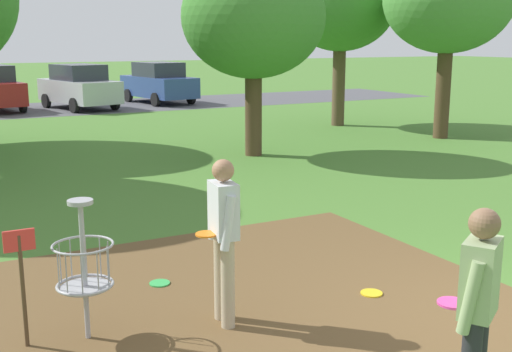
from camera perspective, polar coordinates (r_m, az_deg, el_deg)
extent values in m
cube|color=brown|center=(7.32, -2.28, -10.73)|extent=(6.08, 4.87, 0.01)
cylinder|color=#9E9EA3|center=(6.34, -15.15, -8.35)|extent=(0.05, 0.05, 1.35)
cylinder|color=#9E9EA3|center=(6.14, -15.50, -2.26)|extent=(0.24, 0.24, 0.04)
torus|color=#9E9EA3|center=(6.25, -15.28, -5.99)|extent=(0.58, 0.58, 0.02)
torus|color=#9E9EA3|center=(6.38, -15.08, -9.41)|extent=(0.55, 0.55, 0.03)
cylinder|color=#9E9EA3|center=(6.39, -15.07, -9.57)|extent=(0.48, 0.48, 0.02)
cylinder|color=gray|center=(6.37, -13.08, -7.44)|extent=(0.01, 0.01, 0.40)
cylinder|color=gray|center=(6.48, -13.80, -7.11)|extent=(0.01, 0.01, 0.40)
cylinder|color=gray|center=(6.54, -15.01, -7.01)|extent=(0.01, 0.01, 0.40)
cylinder|color=gray|center=(6.51, -16.27, -7.17)|extent=(0.01, 0.01, 0.40)
cylinder|color=gray|center=(6.41, -17.16, -7.54)|extent=(0.01, 0.01, 0.40)
cylinder|color=gray|center=(6.27, -17.32, -7.99)|extent=(0.01, 0.01, 0.40)
cylinder|color=gray|center=(6.15, -16.65, -8.35)|extent=(0.01, 0.01, 0.40)
cylinder|color=gray|center=(6.09, -15.37, -8.47)|extent=(0.01, 0.01, 0.40)
cylinder|color=gray|center=(6.12, -14.02, -8.29)|extent=(0.01, 0.01, 0.40)
cylinder|color=gray|center=(6.23, -13.15, -7.89)|extent=(0.01, 0.01, 0.40)
cylinder|color=#4C3823|center=(6.39, -20.16, -9.72)|extent=(0.04, 0.04, 1.10)
cube|color=red|center=(6.23, -20.49, -5.44)|extent=(0.28, 0.03, 0.20)
cube|color=#93A875|center=(4.82, 19.48, -8.61)|extent=(0.42, 0.38, 0.56)
sphere|color=brown|center=(4.69, 19.82, -4.04)|extent=(0.22, 0.22, 0.22)
cylinder|color=#93A875|center=(4.68, 18.69, -10.29)|extent=(0.16, 0.19, 0.55)
cylinder|color=#93A875|center=(5.02, 19.61, -8.78)|extent=(0.16, 0.19, 0.55)
cylinder|color=#E53D99|center=(4.93, 17.20, -10.83)|extent=(0.22, 0.22, 0.02)
cylinder|color=tan|center=(6.43, -2.55, -9.67)|extent=(0.14, 0.14, 0.92)
cylinder|color=tan|center=(6.63, -3.18, -9.01)|extent=(0.14, 0.14, 0.92)
cube|color=silver|center=(6.30, -2.94, -3.06)|extent=(0.26, 0.38, 0.56)
sphere|color=#9E7051|center=(6.20, -2.98, 0.51)|extent=(0.22, 0.22, 0.22)
cylinder|color=silver|center=(6.14, -2.54, -4.26)|extent=(0.17, 0.11, 0.55)
cylinder|color=silver|center=(6.49, -3.64, -3.38)|extent=(0.17, 0.11, 0.55)
cylinder|color=orange|center=(6.31, -4.47, -5.23)|extent=(0.22, 0.22, 0.02)
cylinder|color=gold|center=(7.50, 10.32, -10.31)|extent=(0.25, 0.25, 0.02)
cylinder|color=green|center=(7.75, -8.64, -9.50)|extent=(0.25, 0.25, 0.02)
cylinder|color=brown|center=(21.66, 7.42, 8.00)|extent=(0.42, 0.42, 2.64)
ellipsoid|color=#428433|center=(21.64, 7.62, 15.08)|extent=(3.61, 3.61, 3.07)
cylinder|color=#4C3823|center=(15.86, -0.23, 5.60)|extent=(0.42, 0.42, 2.08)
ellipsoid|color=#428433|center=(15.76, -0.24, 14.10)|extent=(3.49, 3.49, 2.96)
cylinder|color=#4C3823|center=(19.46, 16.41, 7.15)|extent=(0.43, 0.43, 2.63)
cube|color=#4C4C51|center=(28.18, -17.41, 5.80)|extent=(36.00, 6.00, 0.01)
cylinder|color=black|center=(29.56, -21.76, 6.35)|extent=(0.28, 0.62, 0.60)
cylinder|color=black|center=(27.08, -20.20, 6.01)|extent=(0.28, 0.62, 0.60)
cube|color=#B2B7BC|center=(27.73, -15.56, 7.37)|extent=(2.75, 4.51, 0.90)
cube|color=#2D333D|center=(27.68, -15.66, 8.96)|extent=(2.06, 2.50, 0.64)
cylinder|color=black|center=(28.57, -18.31, 6.42)|extent=(0.32, 0.63, 0.60)
cylinder|color=black|center=(29.33, -15.07, 6.75)|extent=(0.32, 0.63, 0.60)
cylinder|color=black|center=(26.21, -16.00, 6.10)|extent=(0.32, 0.63, 0.60)
cylinder|color=black|center=(27.04, -12.56, 6.45)|extent=(0.32, 0.63, 0.60)
cube|color=#2D4784|center=(29.56, -8.71, 7.94)|extent=(2.47, 4.44, 0.90)
cube|color=#2D333D|center=(29.52, -8.76, 9.43)|extent=(1.92, 2.42, 0.64)
cylinder|color=black|center=(30.33, -11.38, 7.09)|extent=(0.28, 0.62, 0.60)
cylinder|color=black|center=(31.17, -8.40, 7.33)|extent=(0.28, 0.62, 0.60)
cylinder|color=black|center=(28.03, -9.00, 6.79)|extent=(0.28, 0.62, 0.60)
cylinder|color=black|center=(28.93, -5.85, 7.03)|extent=(0.28, 0.62, 0.60)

